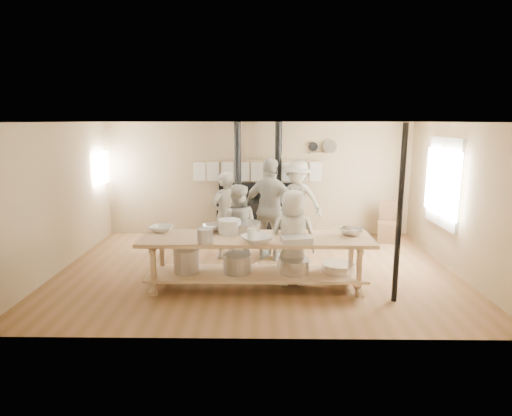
{
  "coord_description": "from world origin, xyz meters",
  "views": [
    {
      "loc": [
        0.08,
        -7.32,
        2.62
      ],
      "look_at": [
        -0.02,
        0.2,
        1.09
      ],
      "focal_mm": 30.0,
      "sensor_mm": 36.0,
      "label": 1
    }
  ],
  "objects_px": {
    "prep_table": "(256,257)",
    "cook_right": "(271,210)",
    "stove": "(258,215)",
    "chair": "(388,230)",
    "cook_far_left": "(225,215)",
    "cook_center": "(293,238)",
    "cook_by_window": "(297,201)",
    "cook_left": "(238,226)",
    "roasting_pan": "(297,240)"
  },
  "relations": [
    {
      "from": "prep_table",
      "to": "cook_right",
      "type": "relative_size",
      "value": 1.85
    },
    {
      "from": "stove",
      "to": "chair",
      "type": "xyz_separation_m",
      "value": [
        2.87,
        -0.27,
        -0.26
      ]
    },
    {
      "from": "cook_far_left",
      "to": "cook_center",
      "type": "distance_m",
      "value": 1.85
    },
    {
      "from": "stove",
      "to": "cook_by_window",
      "type": "bearing_deg",
      "value": -11.01
    },
    {
      "from": "stove",
      "to": "cook_by_window",
      "type": "distance_m",
      "value": 0.95
    },
    {
      "from": "stove",
      "to": "cook_right",
      "type": "distance_m",
      "value": 1.61
    },
    {
      "from": "stove",
      "to": "cook_by_window",
      "type": "height_order",
      "value": "stove"
    },
    {
      "from": "chair",
      "to": "stove",
      "type": "bearing_deg",
      "value": -169.65
    },
    {
      "from": "prep_table",
      "to": "cook_center",
      "type": "distance_m",
      "value": 0.68
    },
    {
      "from": "stove",
      "to": "cook_right",
      "type": "bearing_deg",
      "value": -80.14
    },
    {
      "from": "cook_right",
      "to": "cook_by_window",
      "type": "distance_m",
      "value": 1.48
    },
    {
      "from": "cook_left",
      "to": "cook_right",
      "type": "relative_size",
      "value": 0.78
    },
    {
      "from": "cook_center",
      "to": "cook_by_window",
      "type": "relative_size",
      "value": 0.87
    },
    {
      "from": "cook_far_left",
      "to": "cook_right",
      "type": "xyz_separation_m",
      "value": [
        0.88,
        -0.11,
        0.13
      ]
    },
    {
      "from": "stove",
      "to": "cook_left",
      "type": "distance_m",
      "value": 2.02
    },
    {
      "from": "prep_table",
      "to": "cook_far_left",
      "type": "relative_size",
      "value": 2.14
    },
    {
      "from": "cook_far_left",
      "to": "cook_center",
      "type": "height_order",
      "value": "cook_far_left"
    },
    {
      "from": "chair",
      "to": "cook_left",
      "type": "bearing_deg",
      "value": -136.25
    },
    {
      "from": "cook_left",
      "to": "cook_center",
      "type": "xyz_separation_m",
      "value": [
        0.93,
        -0.83,
        0.02
      ]
    },
    {
      "from": "cook_by_window",
      "to": "prep_table",
      "type": "bearing_deg",
      "value": -86.12
    },
    {
      "from": "prep_table",
      "to": "cook_right",
      "type": "xyz_separation_m",
      "value": [
        0.27,
        1.5,
        0.45
      ]
    },
    {
      "from": "roasting_pan",
      "to": "prep_table",
      "type": "bearing_deg",
      "value": 151.59
    },
    {
      "from": "stove",
      "to": "roasting_pan",
      "type": "distance_m",
      "value": 3.42
    },
    {
      "from": "cook_center",
      "to": "cook_far_left",
      "type": "bearing_deg",
      "value": -52.79
    },
    {
      "from": "chair",
      "to": "roasting_pan",
      "type": "distance_m",
      "value": 3.88
    },
    {
      "from": "cook_right",
      "to": "stove",
      "type": "bearing_deg",
      "value": -56.72
    },
    {
      "from": "prep_table",
      "to": "cook_left",
      "type": "height_order",
      "value": "cook_left"
    },
    {
      "from": "cook_by_window",
      "to": "chair",
      "type": "distance_m",
      "value": 2.11
    },
    {
      "from": "prep_table",
      "to": "roasting_pan",
      "type": "height_order",
      "value": "roasting_pan"
    },
    {
      "from": "stove",
      "to": "chair",
      "type": "height_order",
      "value": "stove"
    },
    {
      "from": "cook_center",
      "to": "chair",
      "type": "height_order",
      "value": "cook_center"
    },
    {
      "from": "prep_table",
      "to": "cook_center",
      "type": "height_order",
      "value": "cook_center"
    },
    {
      "from": "cook_far_left",
      "to": "cook_center",
      "type": "xyz_separation_m",
      "value": [
        1.21,
        -1.4,
        -0.06
      ]
    },
    {
      "from": "prep_table",
      "to": "cook_far_left",
      "type": "xyz_separation_m",
      "value": [
        -0.61,
        1.61,
        0.32
      ]
    },
    {
      "from": "stove",
      "to": "cook_center",
      "type": "height_order",
      "value": "stove"
    },
    {
      "from": "chair",
      "to": "cook_far_left",
      "type": "bearing_deg",
      "value": -146.17
    },
    {
      "from": "prep_table",
      "to": "cook_far_left",
      "type": "distance_m",
      "value": 1.75
    },
    {
      "from": "stove",
      "to": "cook_far_left",
      "type": "xyz_separation_m",
      "value": [
        -0.62,
        -1.41,
        0.32
      ]
    },
    {
      "from": "prep_table",
      "to": "cook_center",
      "type": "bearing_deg",
      "value": 19.49
    },
    {
      "from": "cook_center",
      "to": "cook_by_window",
      "type": "distance_m",
      "value": 2.66
    },
    {
      "from": "cook_by_window",
      "to": "cook_right",
      "type": "bearing_deg",
      "value": -93.09
    },
    {
      "from": "cook_far_left",
      "to": "cook_left",
      "type": "distance_m",
      "value": 0.64
    },
    {
      "from": "roasting_pan",
      "to": "cook_center",
      "type": "bearing_deg",
      "value": 91.7
    },
    {
      "from": "cook_right",
      "to": "roasting_pan",
      "type": "xyz_separation_m",
      "value": [
        0.34,
        -1.83,
        -0.08
      ]
    },
    {
      "from": "cook_right",
      "to": "roasting_pan",
      "type": "bearing_deg",
      "value": 124.07
    },
    {
      "from": "roasting_pan",
      "to": "cook_left",
      "type": "bearing_deg",
      "value": 124.78
    },
    {
      "from": "cook_right",
      "to": "cook_far_left",
      "type": "bearing_deg",
      "value": 16.39
    },
    {
      "from": "cook_by_window",
      "to": "cook_far_left",
      "type": "bearing_deg",
      "value": -119.17
    },
    {
      "from": "prep_table",
      "to": "chair",
      "type": "distance_m",
      "value": 3.99
    },
    {
      "from": "cook_center",
      "to": "cook_right",
      "type": "bearing_deg",
      "value": -79.39
    }
  ]
}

